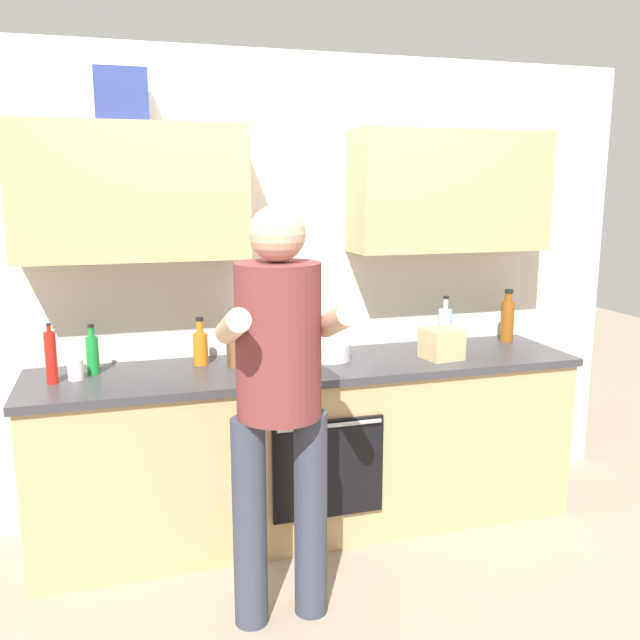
# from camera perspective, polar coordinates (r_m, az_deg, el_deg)

# --- Properties ---
(ground_plane) EXTENTS (12.00, 12.00, 0.00)m
(ground_plane) POSITION_cam_1_polar(r_m,az_deg,el_deg) (3.86, -0.74, -16.72)
(ground_plane) COLOR gray
(back_wall_unit) EXTENTS (4.00, 0.38, 2.50)m
(back_wall_unit) POSITION_cam_1_polar(r_m,az_deg,el_deg) (3.69, -2.00, 6.28)
(back_wall_unit) COLOR silver
(back_wall_unit) RESTS_ON ground
(counter) EXTENTS (2.84, 0.67, 0.90)m
(counter) POSITION_cam_1_polar(r_m,az_deg,el_deg) (3.67, -0.76, -10.48)
(counter) COLOR tan
(counter) RESTS_ON ground
(person_standing) EXTENTS (0.49, 0.45, 1.74)m
(person_standing) POSITION_cam_1_polar(r_m,az_deg,el_deg) (2.72, -3.43, -5.43)
(person_standing) COLOR #383D4C
(person_standing) RESTS_ON ground
(bottle_water) EXTENTS (0.08, 0.08, 0.28)m
(bottle_water) POSITION_cam_1_polar(r_m,az_deg,el_deg) (4.01, 10.42, -0.47)
(bottle_water) COLOR silver
(bottle_water) RESTS_ON counter
(bottle_syrup) EXTENTS (0.08, 0.08, 0.31)m
(bottle_syrup) POSITION_cam_1_polar(r_m,az_deg,el_deg) (4.16, 15.42, 0.07)
(bottle_syrup) COLOR #8C4C14
(bottle_syrup) RESTS_ON counter
(bottle_hotsauce) EXTENTS (0.05, 0.05, 0.29)m
(bottle_hotsauce) POSITION_cam_1_polar(r_m,az_deg,el_deg) (3.40, -21.60, -2.91)
(bottle_hotsauce) COLOR red
(bottle_hotsauce) RESTS_ON counter
(bottle_soda) EXTENTS (0.06, 0.06, 0.25)m
(bottle_soda) POSITION_cam_1_polar(r_m,az_deg,el_deg) (3.51, -18.50, -2.70)
(bottle_soda) COLOR #198C33
(bottle_soda) RESTS_ON counter
(bottle_juice) EXTENTS (0.08, 0.08, 0.25)m
(bottle_juice) POSITION_cam_1_polar(r_m,az_deg,el_deg) (3.55, -9.98, -2.23)
(bottle_juice) COLOR orange
(bottle_juice) RESTS_ON counter
(cup_coffee) EXTENTS (0.07, 0.07, 0.10)m
(cup_coffee) POSITION_cam_1_polar(r_m,az_deg,el_deg) (3.44, -19.78, -3.92)
(cup_coffee) COLOR white
(cup_coffee) RESTS_ON counter
(mixing_bowl) EXTENTS (0.22, 0.22, 0.09)m
(mixing_bowl) POSITION_cam_1_polar(r_m,az_deg,el_deg) (3.61, 0.83, -2.62)
(mixing_bowl) COLOR silver
(mixing_bowl) RESTS_ON counter
(knife_block) EXTENTS (0.10, 0.14, 0.28)m
(knife_block) POSITION_cam_1_polar(r_m,az_deg,el_deg) (3.51, -6.87, -1.99)
(knife_block) COLOR brown
(knife_block) RESTS_ON counter
(grocery_bag_bread) EXTENTS (0.21, 0.21, 0.16)m
(grocery_bag_bread) POSITION_cam_1_polar(r_m,az_deg,el_deg) (3.68, 10.15, -1.96)
(grocery_bag_bread) COLOR tan
(grocery_bag_bread) RESTS_ON counter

